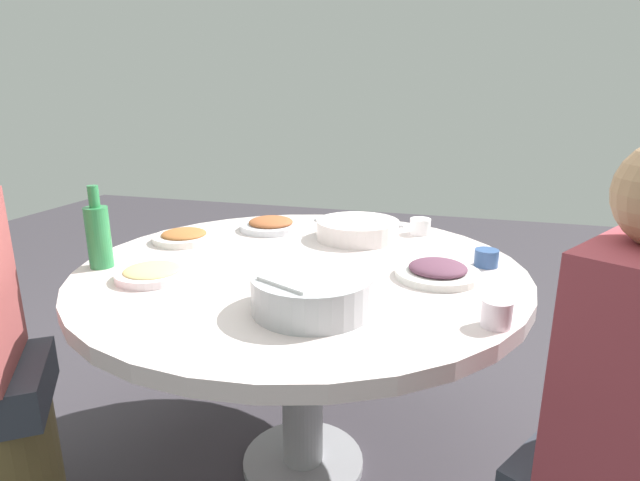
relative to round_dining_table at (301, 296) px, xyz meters
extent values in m
plane|color=#3A353C|center=(0.00, 0.00, -0.64)|extent=(8.00, 8.00, 0.00)
cylinder|color=#99999E|center=(0.00, 0.00, -0.62)|extent=(0.42, 0.42, 0.03)
cylinder|color=#99999E|center=(0.00, 0.00, -0.27)|extent=(0.14, 0.14, 0.67)
cylinder|color=beige|center=(0.00, 0.00, 0.08)|extent=(1.36, 1.36, 0.04)
cylinder|color=#B2B5BA|center=(-0.13, 0.32, 0.15)|extent=(0.30, 0.30, 0.09)
ellipsoid|color=white|center=(-0.13, 0.32, 0.15)|extent=(0.24, 0.24, 0.10)
cube|color=white|center=(-0.10, 0.39, 0.20)|extent=(0.16, 0.12, 0.01)
cylinder|color=white|center=(-0.11, -0.34, 0.14)|extent=(0.30, 0.30, 0.07)
cylinder|color=black|center=(-0.11, -0.34, 0.13)|extent=(0.26, 0.26, 0.05)
cylinder|color=silver|center=(-0.11, -0.34, 0.16)|extent=(0.33, 0.01, 0.01)
cylinder|color=white|center=(0.37, 0.23, 0.12)|extent=(0.21, 0.21, 0.02)
ellipsoid|color=#D1BE77|center=(0.37, 0.23, 0.13)|extent=(0.16, 0.16, 0.03)
cylinder|color=silver|center=(0.24, -0.37, 0.12)|extent=(0.24, 0.24, 0.02)
ellipsoid|color=#9C542F|center=(0.24, -0.37, 0.13)|extent=(0.17, 0.17, 0.04)
cylinder|color=silver|center=(-0.41, 0.00, 0.11)|extent=(0.24, 0.24, 0.02)
ellipsoid|color=#5E364A|center=(-0.41, 0.00, 0.13)|extent=(0.17, 0.17, 0.04)
cylinder|color=white|center=(0.48, -0.13, 0.12)|extent=(0.22, 0.22, 0.02)
ellipsoid|color=#A66130|center=(0.48, -0.13, 0.13)|extent=(0.16, 0.16, 0.03)
cylinder|color=#2E8348|center=(0.58, 0.19, 0.20)|extent=(0.07, 0.07, 0.19)
cylinder|color=#2E8348|center=(0.58, 0.19, 0.32)|extent=(0.03, 0.03, 0.06)
cylinder|color=#34548D|center=(-0.55, -0.15, 0.13)|extent=(0.07, 0.07, 0.05)
cylinder|color=white|center=(-0.32, -0.47, 0.13)|extent=(0.08, 0.08, 0.06)
cylinder|color=white|center=(-0.56, 0.29, 0.14)|extent=(0.07, 0.07, 0.06)
camera|label=1|loc=(-0.47, 1.41, 0.61)|focal=28.57mm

